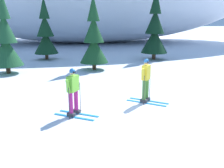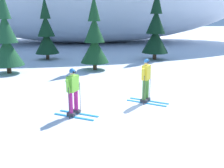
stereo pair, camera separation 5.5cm
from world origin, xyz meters
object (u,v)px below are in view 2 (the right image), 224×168
(pine_tree_far_left, at_px, (6,39))
(pine_tree_center_right, at_px, (94,39))
(skier_lime_jacket, at_px, (73,91))
(pine_tree_far_right, at_px, (156,31))
(skier_yellow_jacket, at_px, (146,80))
(pine_tree_center_left, at_px, (46,34))

(pine_tree_far_left, xyz_separation_m, pine_tree_center_right, (5.16, 0.53, -0.10))
(skier_lime_jacket, relative_size, pine_tree_far_right, 0.32)
(pine_tree_far_left, bearing_deg, skier_yellow_jacket, -41.65)
(pine_tree_far_left, relative_size, pine_tree_far_right, 0.92)
(skier_yellow_jacket, bearing_deg, pine_tree_far_left, 138.35)
(pine_tree_center_left, distance_m, pine_tree_far_right, 8.29)
(pine_tree_far_left, relative_size, pine_tree_center_left, 1.03)
(pine_tree_far_left, relative_size, pine_tree_center_right, 1.05)
(pine_tree_far_right, bearing_deg, skier_lime_jacket, -117.60)
(skier_lime_jacket, distance_m, pine_tree_center_right, 7.99)
(skier_lime_jacket, relative_size, pine_tree_far_left, 0.35)
(skier_lime_jacket, height_order, pine_tree_far_left, pine_tree_far_left)
(pine_tree_far_left, distance_m, pine_tree_far_right, 10.66)
(pine_tree_center_left, bearing_deg, skier_yellow_jacket, -64.43)
(skier_lime_jacket, bearing_deg, pine_tree_far_left, 119.10)
(pine_tree_far_left, xyz_separation_m, pine_tree_center_left, (1.68, 4.78, -0.06))
(pine_tree_center_left, bearing_deg, pine_tree_far_right, -6.26)
(pine_tree_center_right, relative_size, pine_tree_far_right, 0.88)
(pine_tree_center_right, xyz_separation_m, pine_tree_far_right, (4.77, 3.34, 0.27))
(skier_yellow_jacket, height_order, pine_tree_center_right, pine_tree_center_right)
(pine_tree_center_left, distance_m, pine_tree_center_right, 5.49)
(pine_tree_center_left, bearing_deg, skier_lime_jacket, -78.84)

